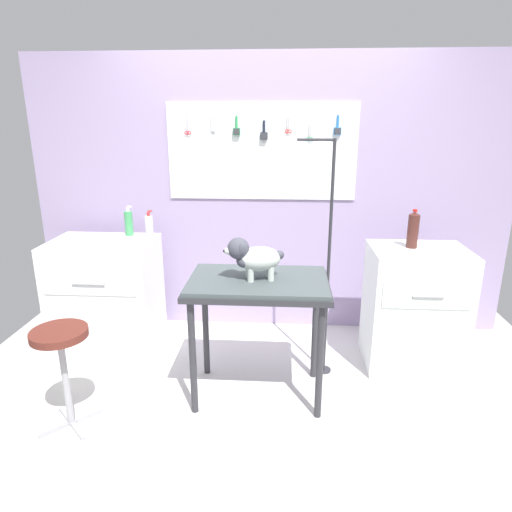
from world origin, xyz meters
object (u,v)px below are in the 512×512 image
(counter_left, at_px, (106,294))
(cabinet_right, at_px, (414,308))
(grooming_table, at_px, (258,293))
(dog, at_px, (253,257))
(stool, at_px, (61,349))
(soda_bottle, at_px, (413,230))
(shampoo_bottle, at_px, (149,226))
(grooming_arm, at_px, (327,271))

(counter_left, distance_m, cabinet_right, 2.39)
(grooming_table, height_order, dog, dog)
(stool, bearing_deg, soda_bottle, 22.85)
(shampoo_bottle, bearing_deg, stool, -100.12)
(dog, height_order, cabinet_right, dog)
(dog, xyz_separation_m, stool, (-1.09, -0.40, -0.46))
(counter_left, bearing_deg, dog, -26.88)
(grooming_arm, height_order, soda_bottle, grooming_arm)
(stool, bearing_deg, dog, 20.06)
(grooming_arm, xyz_separation_m, stool, (-1.58, -0.72, -0.27))
(grooming_table, bearing_deg, soda_bottle, 25.61)
(dog, bearing_deg, soda_bottle, 25.49)
(grooming_table, bearing_deg, stool, -159.91)
(grooming_arm, relative_size, counter_left, 1.89)
(soda_bottle, bearing_deg, grooming_table, -154.39)
(dog, xyz_separation_m, cabinet_right, (1.16, 0.48, -0.52))
(dog, height_order, stool, dog)
(cabinet_right, xyz_separation_m, shampoo_bottle, (-2.04, 0.28, 0.52))
(cabinet_right, bearing_deg, shampoo_bottle, 172.27)
(counter_left, bearing_deg, soda_bottle, -2.37)
(grooming_arm, height_order, counter_left, grooming_arm)
(grooming_table, distance_m, dog, 0.24)
(grooming_arm, relative_size, dog, 4.50)
(cabinet_right, height_order, stool, cabinet_right)
(grooming_table, xyz_separation_m, grooming_arm, (0.46, 0.31, 0.05))
(counter_left, xyz_separation_m, soda_bottle, (2.33, -0.10, 0.59))
(counter_left, relative_size, cabinet_right, 0.98)
(shampoo_bottle, bearing_deg, cabinet_right, -7.73)
(dog, relative_size, counter_left, 0.42)
(grooming_arm, height_order, stool, grooming_arm)
(soda_bottle, bearing_deg, stool, -157.15)
(grooming_table, bearing_deg, dog, -158.93)
(grooming_table, relative_size, cabinet_right, 0.99)
(grooming_table, bearing_deg, counter_left, 154.09)
(stool, relative_size, soda_bottle, 2.29)
(grooming_arm, distance_m, counter_left, 1.78)
(grooming_table, relative_size, counter_left, 1.02)
(grooming_table, distance_m, shampoo_bottle, 1.20)
(grooming_table, xyz_separation_m, shampoo_bottle, (-0.91, 0.75, 0.25))
(grooming_table, xyz_separation_m, cabinet_right, (1.13, 0.47, -0.28))
(grooming_arm, distance_m, dog, 0.62)
(stool, height_order, shampoo_bottle, shampoo_bottle)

